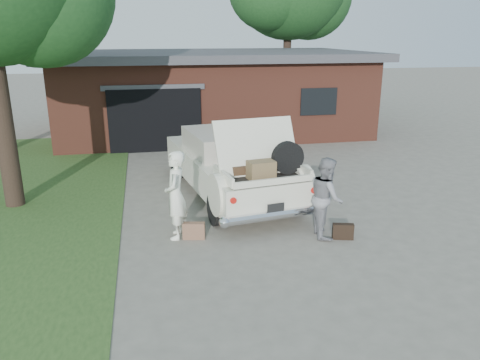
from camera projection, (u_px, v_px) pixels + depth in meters
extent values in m
plane|color=gray|center=(246.00, 240.00, 9.47)|extent=(90.00, 90.00, 0.00)
cube|color=brown|center=(211.00, 95.00, 19.96)|extent=(12.00, 7.00, 3.00)
cube|color=#4C4C51|center=(211.00, 55.00, 19.46)|extent=(12.80, 7.80, 0.30)
cube|color=black|center=(155.00, 120.00, 16.37)|extent=(3.20, 0.30, 2.20)
cube|color=#4C4C51|center=(153.00, 87.00, 15.96)|extent=(3.50, 0.12, 0.18)
cube|color=black|center=(319.00, 101.00, 17.31)|extent=(1.40, 0.08, 1.00)
cylinder|color=#38281E|center=(2.00, 115.00, 10.75)|extent=(0.44, 0.44, 4.45)
cylinder|color=#38281E|center=(287.00, 58.00, 25.79)|extent=(0.44, 0.44, 5.38)
cube|color=silver|center=(230.00, 168.00, 12.03)|extent=(2.91, 5.74, 0.71)
cube|color=#BEB5A7|center=(226.00, 142.00, 12.14)|extent=(2.13, 2.45, 0.57)
cube|color=black|center=(214.00, 135.00, 13.08)|extent=(1.69, 0.35, 0.48)
cube|color=black|center=(240.00, 152.00, 11.21)|extent=(1.69, 0.35, 0.48)
cylinder|color=black|center=(217.00, 209.00, 10.14)|extent=(0.35, 0.75, 0.72)
cylinder|color=black|center=(296.00, 199.00, 10.79)|extent=(0.35, 0.75, 0.72)
cylinder|color=black|center=(177.00, 166.00, 13.48)|extent=(0.35, 0.75, 0.72)
cylinder|color=black|center=(240.00, 160.00, 14.12)|extent=(0.35, 0.75, 0.72)
cylinder|color=silver|center=(275.00, 215.00, 9.61)|extent=(2.25, 0.54, 0.20)
cylinder|color=#A5140F|center=(233.00, 200.00, 9.25)|extent=(0.15, 0.13, 0.13)
cylinder|color=#A5140F|center=(313.00, 190.00, 9.85)|extent=(0.15, 0.13, 0.13)
cube|color=black|center=(276.00, 208.00, 9.54)|extent=(0.37, 0.08, 0.19)
cube|color=black|center=(262.00, 177.00, 10.06)|extent=(1.87, 1.45, 0.04)
cube|color=silver|center=(223.00, 176.00, 9.73)|extent=(0.25, 1.20, 0.20)
cube|color=silver|center=(299.00, 168.00, 10.32)|extent=(0.25, 1.20, 0.20)
cube|color=silver|center=(274.00, 182.00, 9.50)|extent=(1.74, 0.34, 0.13)
cube|color=silver|center=(256.00, 146.00, 10.18)|extent=(1.91, 0.87, 1.16)
cube|color=#503722|center=(245.00, 169.00, 10.16)|extent=(0.73, 0.53, 0.22)
cube|color=olive|center=(261.00, 170.00, 9.77)|extent=(0.61, 0.45, 0.39)
cube|color=black|center=(260.00, 167.00, 10.33)|extent=(0.69, 0.51, 0.20)
cube|color=brown|center=(259.00, 159.00, 10.30)|extent=(0.47, 0.34, 0.15)
cylinder|color=black|center=(288.00, 158.00, 10.09)|extent=(0.73, 0.28, 0.71)
imported|color=white|center=(176.00, 195.00, 9.37)|extent=(0.54, 0.73, 1.81)
imported|color=gray|center=(326.00, 197.00, 9.49)|extent=(0.73, 0.88, 1.66)
cube|color=#885D45|center=(194.00, 231.00, 9.50)|extent=(0.47, 0.24, 0.35)
cube|color=black|center=(343.00, 231.00, 9.49)|extent=(0.44, 0.24, 0.33)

